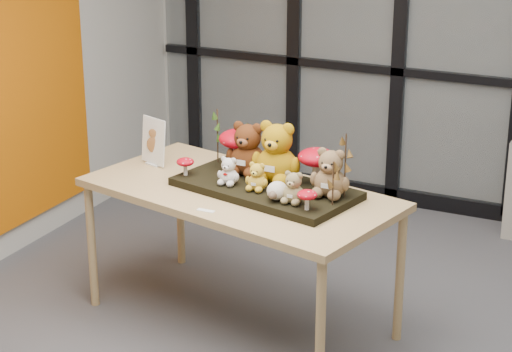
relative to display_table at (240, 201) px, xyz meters
The scene contains 22 objects.
room_shell 1.16m from the display_table, 19.53° to the right, with size 5.00×5.00×5.00m.
glass_partition 2.42m from the display_table, 73.50° to the left, with size 4.90×0.06×2.78m.
display_table is the anchor object (origin of this frame).
diorama_tray 0.17m from the display_table, 13.82° to the left, with size 1.01×0.50×0.04m, color black.
bear_pooh_yellow 0.37m from the display_table, 33.06° to the left, with size 0.29×0.26×0.38m, color #A57608, non-canonical shape.
bear_brown_medium 0.32m from the display_table, 99.37° to the left, with size 0.26×0.23×0.34m, color #4B220D, non-canonical shape.
bear_tan_back 0.59m from the display_table, ahead, with size 0.22×0.20×0.29m, color brown, non-canonical shape.
bear_small_yellow 0.25m from the display_table, 23.46° to the right, with size 0.13×0.12×0.17m, color gold, non-canonical shape.
bear_white_bow 0.21m from the display_table, 136.92° to the right, with size 0.13×0.12×0.18m, color silver, non-canonical shape.
bear_beige_small 0.46m from the display_table, 20.59° to the right, with size 0.15×0.13×0.19m, color olive, non-canonical shape.
plush_cream_hedgehog 0.37m from the display_table, 26.07° to the right, with size 0.08×0.08×0.11m, color beige, non-canonical shape.
mushroom_back_left 0.34m from the display_table, 117.25° to the left, with size 0.23×0.23×0.26m, color #9F0513, non-canonical shape.
mushroom_back_right 0.48m from the display_table, 20.98° to the left, with size 0.21×0.21×0.23m, color #9F0513, non-canonical shape.
mushroom_front_left 0.38m from the display_table, behind, with size 0.10×0.10×0.11m, color #9F0513, non-canonical shape.
mushroom_front_right 0.56m from the display_table, 22.98° to the right, with size 0.11×0.11×0.12m, color #9F0513, non-canonical shape.
sprig_green_far_left 0.47m from the display_table, 136.25° to the left, with size 0.05×0.05×0.33m, color black, non-canonical shape.
sprig_green_mid_left 0.38m from the display_table, 106.77° to the left, with size 0.05×0.05×0.26m, color black, non-canonical shape.
sprig_dry_far_right 0.67m from the display_table, ahead, with size 0.05×0.05×0.35m, color brown, non-canonical shape.
sprig_dry_mid_right 0.64m from the display_table, ahead, with size 0.05×0.05×0.24m, color brown, non-canonical shape.
sprig_green_centre 0.34m from the display_table, 58.86° to the left, with size 0.05×0.05×0.19m, color black, non-canonical shape.
sign_holder 0.71m from the display_table, 165.53° to the left, with size 0.20×0.10×0.29m.
label_card 0.36m from the display_table, 93.87° to the right, with size 0.10×0.03×0.00m, color white.
Camera 1 is at (1.51, -4.10, 2.64)m, focal length 65.00 mm.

